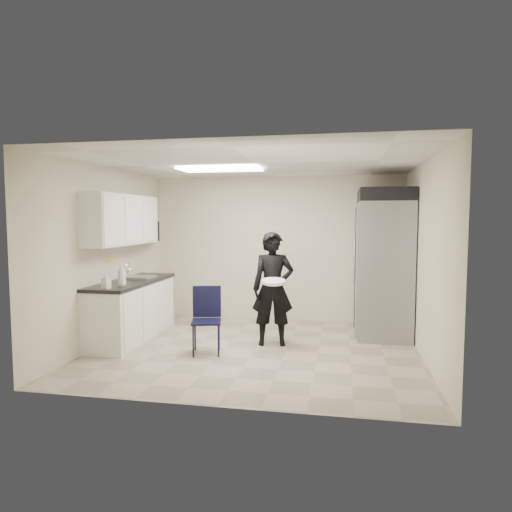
% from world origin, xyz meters
% --- Properties ---
extents(floor, '(4.50, 4.50, 0.00)m').
position_xyz_m(floor, '(0.00, 0.00, 0.00)').
color(floor, '#A1937E').
rests_on(floor, ground).
extents(ceiling, '(4.50, 4.50, 0.00)m').
position_xyz_m(ceiling, '(0.00, 0.00, 2.60)').
color(ceiling, silver).
rests_on(ceiling, back_wall).
extents(back_wall, '(4.50, 0.00, 4.50)m').
position_xyz_m(back_wall, '(0.00, 2.00, 1.30)').
color(back_wall, beige).
rests_on(back_wall, floor).
extents(left_wall, '(0.00, 4.00, 4.00)m').
position_xyz_m(left_wall, '(-2.25, 0.00, 1.30)').
color(left_wall, beige).
rests_on(left_wall, floor).
extents(right_wall, '(0.00, 4.00, 4.00)m').
position_xyz_m(right_wall, '(2.25, 0.00, 1.30)').
color(right_wall, beige).
rests_on(right_wall, floor).
extents(ceiling_panel, '(1.20, 0.60, 0.02)m').
position_xyz_m(ceiling_panel, '(-0.60, 0.40, 2.57)').
color(ceiling_panel, white).
rests_on(ceiling_panel, ceiling).
extents(lower_counter, '(0.60, 1.90, 0.86)m').
position_xyz_m(lower_counter, '(-1.95, 0.20, 0.43)').
color(lower_counter, silver).
rests_on(lower_counter, floor).
extents(countertop, '(0.64, 1.95, 0.05)m').
position_xyz_m(countertop, '(-1.95, 0.20, 0.89)').
color(countertop, black).
rests_on(countertop, lower_counter).
extents(sink, '(0.42, 0.40, 0.14)m').
position_xyz_m(sink, '(-1.93, 0.45, 0.87)').
color(sink, gray).
rests_on(sink, countertop).
extents(faucet, '(0.02, 0.02, 0.24)m').
position_xyz_m(faucet, '(-2.13, 0.45, 1.02)').
color(faucet, silver).
rests_on(faucet, countertop).
extents(upper_cabinets, '(0.35, 1.80, 0.75)m').
position_xyz_m(upper_cabinets, '(-2.08, 0.20, 1.83)').
color(upper_cabinets, silver).
rests_on(upper_cabinets, left_wall).
extents(towel_dispenser, '(0.22, 0.30, 0.35)m').
position_xyz_m(towel_dispenser, '(-2.14, 1.35, 1.62)').
color(towel_dispenser, black).
rests_on(towel_dispenser, left_wall).
extents(notice_sticker_left, '(0.00, 0.12, 0.07)m').
position_xyz_m(notice_sticker_left, '(-2.24, 0.10, 1.22)').
color(notice_sticker_left, yellow).
rests_on(notice_sticker_left, left_wall).
extents(notice_sticker_right, '(0.00, 0.12, 0.07)m').
position_xyz_m(notice_sticker_right, '(-2.24, 0.30, 1.18)').
color(notice_sticker_right, yellow).
rests_on(notice_sticker_right, left_wall).
extents(commercial_fridge, '(0.80, 1.35, 2.10)m').
position_xyz_m(commercial_fridge, '(1.83, 1.27, 1.05)').
color(commercial_fridge, gray).
rests_on(commercial_fridge, floor).
extents(fridge_compressor, '(0.80, 1.35, 0.20)m').
position_xyz_m(fridge_compressor, '(1.83, 1.27, 2.20)').
color(fridge_compressor, black).
rests_on(fridge_compressor, commercial_fridge).
extents(folding_chair, '(0.48, 0.48, 0.88)m').
position_xyz_m(folding_chair, '(-0.62, -0.30, 0.44)').
color(folding_chair, black).
rests_on(folding_chair, floor).
extents(man_tuxedo, '(0.67, 0.51, 1.66)m').
position_xyz_m(man_tuxedo, '(0.20, 0.32, 0.83)').
color(man_tuxedo, black).
rests_on(man_tuxedo, floor).
extents(bucket_lid, '(0.38, 0.38, 0.04)m').
position_xyz_m(bucket_lid, '(0.25, 0.07, 0.97)').
color(bucket_lid, silver).
rests_on(bucket_lid, man_tuxedo).
extents(soap_bottle_a, '(0.15, 0.15, 0.30)m').
position_xyz_m(soap_bottle_a, '(-1.82, -0.36, 1.06)').
color(soap_bottle_a, white).
rests_on(soap_bottle_a, countertop).
extents(soap_bottle_b, '(0.11, 0.11, 0.21)m').
position_xyz_m(soap_bottle_b, '(-1.91, -0.63, 1.02)').
color(soap_bottle_b, '#A09FAB').
rests_on(soap_bottle_b, countertop).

